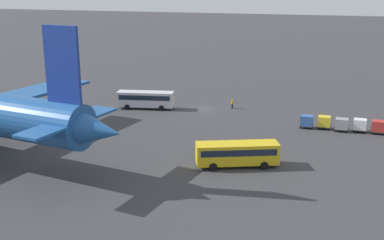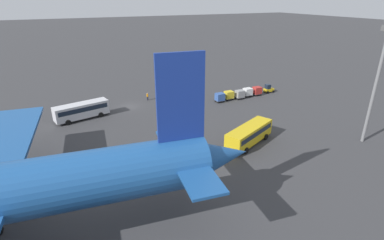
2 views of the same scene
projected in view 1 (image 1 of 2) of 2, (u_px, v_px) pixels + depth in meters
ground_plane at (203, 109)px, 88.45m from camera, size 600.00×600.00×0.00m
shuttle_bus_near at (146, 98)px, 88.41m from camera, size 10.61×4.84×3.18m
shuttle_bus_far at (237, 152)px, 60.20m from camera, size 10.53×6.77×3.03m
worker_person at (232, 104)px, 88.80m from camera, size 0.38×0.38×1.74m
cargo_cart_red at (378, 126)px, 73.51m from camera, size 2.01×1.69×2.06m
cargo_cart_white at (360, 125)px, 74.42m from camera, size 2.01×1.69×2.06m
cargo_cart_grey at (342, 124)px, 74.74m from camera, size 2.01×1.69×2.06m
cargo_cart_yellow at (324, 122)px, 76.05m from camera, size 2.01×1.69×2.06m
cargo_cart_blue at (307, 121)px, 76.50m from camera, size 2.01×1.69×2.06m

